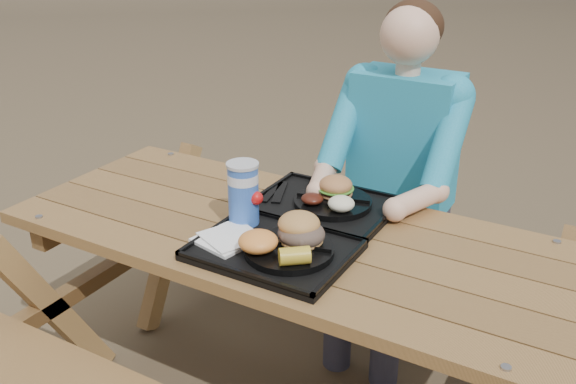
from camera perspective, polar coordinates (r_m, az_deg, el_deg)
The scene contains 17 objects.
picnic_table at distance 2.22m, azimuth -0.00°, elevation -11.96°, with size 1.80×1.49×0.75m, color #999999, non-canonical shape.
tray_near at distance 1.89m, azimuth -1.28°, elevation -5.25°, with size 0.45×0.35×0.02m, color black.
tray_far at distance 2.15m, azimuth 3.16°, elevation -1.34°, with size 0.45×0.35×0.02m, color black.
plate_near at distance 1.85m, azimuth 0.10°, elevation -5.20°, with size 0.26×0.26×0.02m, color black.
plate_far at distance 2.14m, azimuth 4.01°, elevation -0.92°, with size 0.26×0.26×0.02m, color black.
napkin_stack at distance 1.92m, azimuth -5.49°, elevation -4.10°, with size 0.16×0.16×0.02m, color white.
soda_cup at distance 1.99m, azimuth -3.99°, elevation -0.26°, with size 0.09×0.09×0.19m, color #184BB6.
condiment_bbq at distance 1.97m, azimuth 0.95°, elevation -3.11°, with size 0.05×0.05×0.03m, color black.
condiment_mustard at distance 1.96m, azimuth 2.06°, elevation -3.25°, with size 0.05×0.05×0.03m, color yellow.
sandwich at distance 1.84m, azimuth 1.20°, elevation -2.62°, with size 0.13×0.13×0.13m, color #C88A46, non-canonical shape.
mac_cheese at distance 1.81m, azimuth -2.67°, elevation -4.42°, with size 0.11×0.11×0.06m, color #FFA143.
corn_cob at distance 1.75m, azimuth 0.59°, elevation -5.70°, with size 0.08×0.08×0.05m, color gold, non-canonical shape.
cutlery_far at distance 2.23m, azimuth -0.74°, elevation -0.01°, with size 0.03×0.18×0.01m, color black.
burger at distance 2.15m, azimuth 4.27°, elevation 0.99°, with size 0.12×0.12×0.10m, color #B97541, non-canonical shape.
baked_beans at distance 2.10m, azimuth 2.16°, elevation -0.60°, with size 0.07×0.07×0.03m, color #46180E.
potato_salad at distance 2.06m, azimuth 4.75°, elevation -1.04°, with size 0.09×0.09×0.05m, color white.
diner at distance 2.55m, azimuth 9.76°, elevation -0.46°, with size 0.48×0.84×1.28m, color #187BAB, non-canonical shape.
Camera 1 is at (0.90, -1.56, 1.68)m, focal length 40.00 mm.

